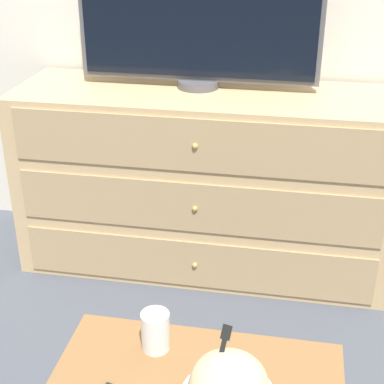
% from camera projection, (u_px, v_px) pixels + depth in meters
% --- Properties ---
extents(ground_plane, '(12.00, 12.00, 0.00)m').
position_uv_depth(ground_plane, '(193.00, 227.00, 3.10)').
color(ground_plane, '#474C56').
extents(dresser, '(1.64, 0.54, 0.83)m').
position_uv_depth(dresser, '(205.00, 181.00, 2.64)').
color(dresser, tan).
rests_on(dresser, ground_plane).
extents(tv, '(1.01, 0.18, 0.65)m').
position_uv_depth(tv, '(199.00, 7.00, 2.37)').
color(tv, '#515156').
rests_on(tv, dresser).
extents(drink_cup, '(0.08, 0.08, 0.11)m').
position_uv_depth(drink_cup, '(156.00, 333.00, 1.60)').
color(drink_cup, beige).
rests_on(drink_cup, coffee_table).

